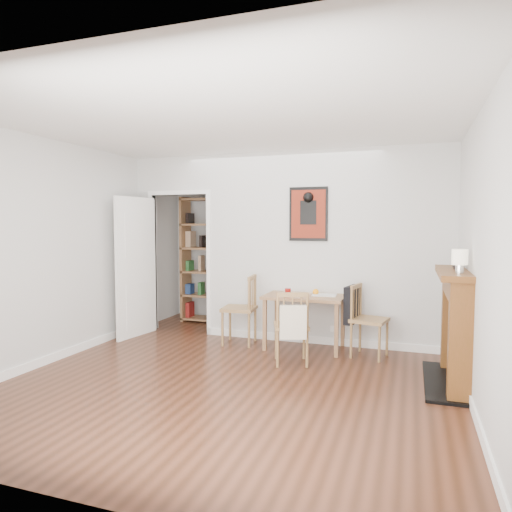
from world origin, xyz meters
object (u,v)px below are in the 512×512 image
at_px(dining_table, 305,302).
at_px(ceramic_jar_a, 459,264).
at_px(bookshelf, 208,260).
at_px(red_glass, 288,292).
at_px(ceramic_jar_b, 457,263).
at_px(mantel_lamp, 460,259).
at_px(orange_fruit, 316,292).
at_px(chair_left, 239,309).
at_px(chair_right, 368,319).
at_px(fireplace, 456,324).
at_px(notebook, 324,295).
at_px(chair_front, 291,326).

distance_m(dining_table, ceramic_jar_a, 1.99).
distance_m(bookshelf, ceramic_jar_a, 4.08).
relative_size(red_glass, ceramic_jar_b, 1.03).
distance_m(dining_table, red_glass, 0.27).
relative_size(red_glass, ceramic_jar_a, 0.87).
bearing_deg(mantel_lamp, orange_fruit, 142.49).
bearing_deg(chair_left, dining_table, 3.87).
xyz_separation_m(chair_right, ceramic_jar_b, (0.94, -0.39, 0.75)).
height_order(fireplace, notebook, fireplace).
xyz_separation_m(mantel_lamp, ceramic_jar_a, (0.03, 0.42, -0.08)).
bearing_deg(chair_left, mantel_lamp, -22.78).
height_order(chair_right, ceramic_jar_a, ceramic_jar_a).
relative_size(fireplace, mantel_lamp, 5.59).
relative_size(bookshelf, ceramic_jar_a, 18.01).
distance_m(chair_right, fireplace, 1.18).
height_order(chair_right, chair_front, chair_right).
relative_size(fireplace, orange_fruit, 15.71).
height_order(chair_front, mantel_lamp, mantel_lamp).
relative_size(bookshelf, mantel_lamp, 9.24).
xyz_separation_m(chair_front, red_glass, (-0.19, 0.54, 0.31)).
relative_size(chair_front, notebook, 2.82).
height_order(fireplace, ceramic_jar_a, ceramic_jar_a).
bearing_deg(dining_table, chair_left, -176.13).
height_order(dining_table, chair_front, chair_front).
relative_size(fireplace, ceramic_jar_b, 12.82).
height_order(dining_table, ceramic_jar_a, ceramic_jar_a).
bearing_deg(chair_left, ceramic_jar_a, -14.33).
height_order(dining_table, chair_right, chair_right).
height_order(chair_front, notebook, chair_front).
bearing_deg(red_glass, dining_table, 38.60).
bearing_deg(bookshelf, ceramic_jar_b, -23.83).
relative_size(chair_front, ceramic_jar_a, 7.49).
bearing_deg(mantel_lamp, chair_left, 157.22).
bearing_deg(ceramic_jar_b, ceramic_jar_a, -89.88).
xyz_separation_m(bookshelf, red_glass, (1.70, -1.25, -0.27)).
height_order(chair_front, red_glass, chair_front).
height_order(red_glass, notebook, red_glass).
xyz_separation_m(red_glass, orange_fruit, (0.32, 0.21, -0.01)).
xyz_separation_m(chair_front, bookshelf, (-1.89, 1.79, 0.58)).
bearing_deg(fireplace, notebook, 149.89).
relative_size(notebook, ceramic_jar_b, 3.12).
height_order(bookshelf, fireplace, bookshelf).
relative_size(mantel_lamp, ceramic_jar_b, 2.29).
bearing_deg(red_glass, chair_right, 2.15).
bearing_deg(red_glass, mantel_lamp, -27.84).
height_order(notebook, ceramic_jar_b, ceramic_jar_b).
bearing_deg(ceramic_jar_a, chair_left, 165.67).
bearing_deg(orange_fruit, bookshelf, 152.80).
bearing_deg(chair_front, ceramic_jar_a, -1.53).
bearing_deg(chair_front, ceramic_jar_b, 5.98).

